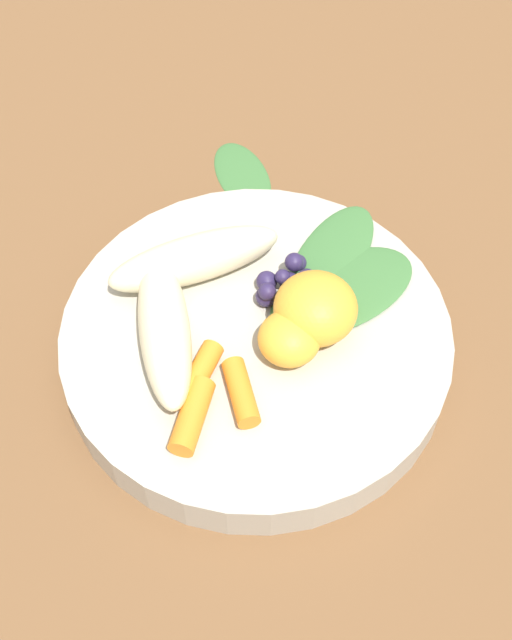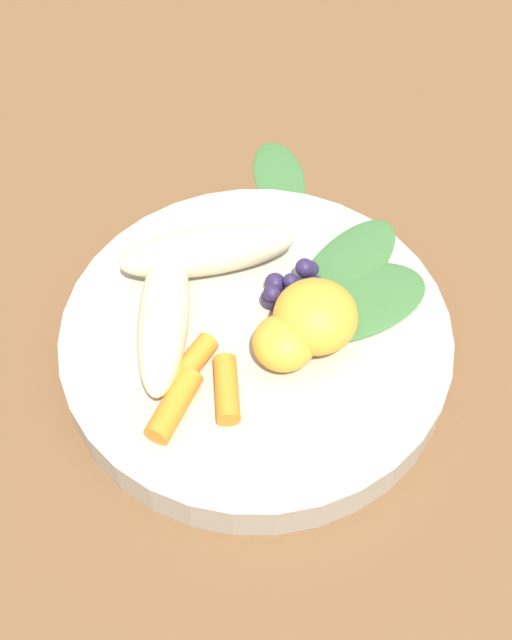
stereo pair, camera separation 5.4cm
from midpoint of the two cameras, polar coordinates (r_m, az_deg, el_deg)
name	(u,v)px [view 1 (the left image)]	position (r m, az deg, el deg)	size (l,w,h in m)	color
ground_plane	(256,355)	(0.57, -2.69, -2.65)	(2.40, 2.40, 0.00)	brown
bowl	(256,342)	(0.56, -2.75, -1.75)	(0.26, 0.26, 0.03)	#B2AD9E
banana_peeled_left	(164,329)	(0.53, -9.32, -0.82)	(0.12, 0.03, 0.03)	beige
banana_peeled_right	(195,259)	(0.57, -7.05, 4.11)	(0.12, 0.03, 0.03)	beige
orange_segment_near	(316,308)	(0.53, 1.31, 0.63)	(0.06, 0.06, 0.04)	#F4A833
orange_segment_far	(288,339)	(0.52, -0.66, -1.57)	(0.04, 0.04, 0.03)	#F4A833
carrot_front	(204,380)	(0.52, -6.66, -4.39)	(0.01, 0.01, 0.05)	orange
carrot_mid_left	(192,416)	(0.50, -7.57, -6.90)	(0.02, 0.02, 0.05)	orange
carrot_mid_right	(241,392)	(0.51, -4.09, -5.29)	(0.01, 0.01, 0.05)	orange
blueberry_pile	(289,283)	(0.56, -0.44, 2.44)	(0.05, 0.05, 0.03)	#2D234C
coconut_shred_patch	(342,302)	(0.56, 3.31, 1.11)	(0.04, 0.04, 0.00)	white
kale_leaf_left	(343,290)	(0.56, 3.38, 1.91)	(0.11, 0.06, 0.01)	#3D7038
kale_leaf_right	(331,257)	(0.58, 2.62, 4.29)	(0.11, 0.05, 0.01)	#3D7038
kale_leaf_stray	(242,173)	(0.69, -3.24, 10.10)	(0.08, 0.04, 0.01)	#3D7038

